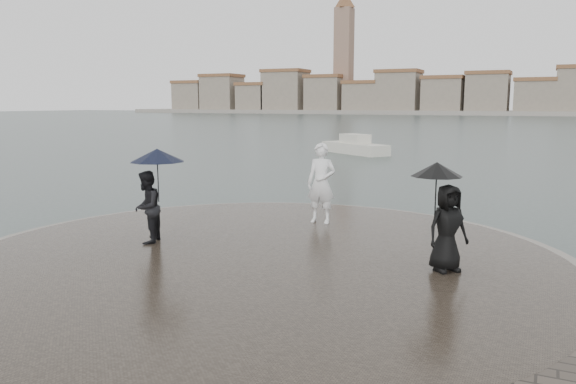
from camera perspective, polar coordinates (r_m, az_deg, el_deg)
The scene contains 7 objects.
ground at distance 8.58m, azimuth -14.24°, elevation -14.26°, with size 400.00×400.00×0.00m, color #2B3835.
kerb_ring at distance 11.27m, azimuth -2.84°, elevation -7.44°, with size 12.50×12.50×0.32m, color gray.
quay_tip at distance 11.27m, azimuth -2.84°, elevation -7.33°, with size 11.90×11.90×0.36m, color #2D261E.
statue at distance 14.06m, azimuth 3.40°, elevation 0.91°, with size 0.74×0.48×2.02m, color white.
visitor_left at distance 12.32m, azimuth -13.82°, elevation 0.26°, with size 1.24×1.15×2.04m.
visitor_right at distance 10.40m, azimuth 15.62°, elevation -1.98°, with size 1.16×1.01×1.95m.
far_skyline at distance 167.14m, azimuth 21.60°, elevation 9.18°, with size 260.00×20.00×37.00m.
Camera 1 is at (5.10, -6.03, 3.35)m, focal length 35.00 mm.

